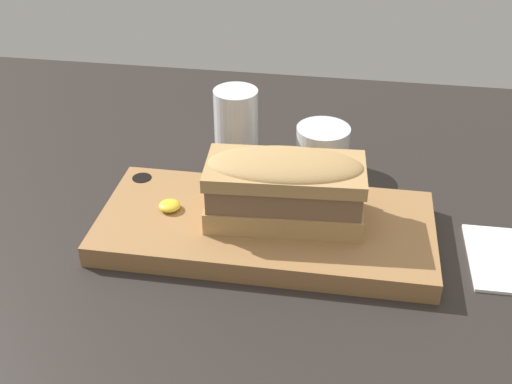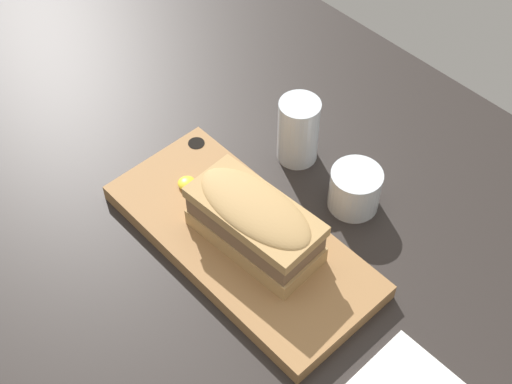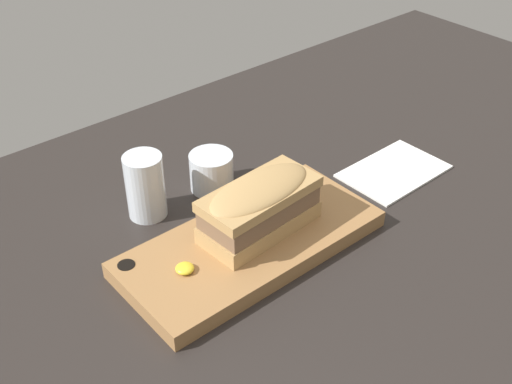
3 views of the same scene
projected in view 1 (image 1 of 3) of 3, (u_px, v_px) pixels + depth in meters
dining_table at (335, 239)px, 79.07cm from camera, size 187.26×95.18×2.00cm
serving_board at (262, 227)px, 77.16cm from camera, size 39.82×18.04×2.69cm
sandwich at (282, 186)px, 74.05cm from camera, size 18.73×9.68×8.46cm
mustard_dollop at (167, 205)px, 77.79cm from camera, size 2.63×2.63×1.05cm
water_glass at (234, 130)px, 90.81cm from camera, size 6.23×6.23×10.83cm
wine_glass at (320, 151)px, 89.45cm from camera, size 7.44×7.44×6.54cm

